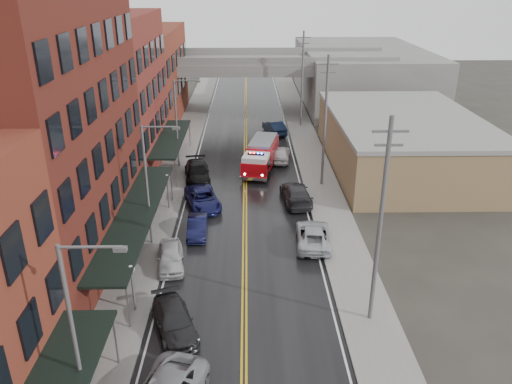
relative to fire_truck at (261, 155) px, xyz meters
name	(u,v)px	position (x,y,z in m)	size (l,w,h in m)	color
road	(245,208)	(-1.58, -9.24, -1.54)	(11.00, 160.00, 0.02)	black
sidewalk_left	(159,208)	(-8.88, -9.24, -1.48)	(3.00, 160.00, 0.15)	slate
sidewalk_right	(331,207)	(5.72, -9.24, -1.48)	(3.00, 160.00, 0.15)	slate
curb_left	(178,208)	(-7.23, -9.24, -1.48)	(0.30, 160.00, 0.15)	gray
curb_right	(311,207)	(4.07, -9.24, -1.48)	(0.30, 160.00, 0.15)	gray
brick_building_b	(37,130)	(-14.88, -16.24, 7.45)	(9.00, 20.00, 18.00)	#531816
brick_building_c	(109,94)	(-14.88, 1.26, 5.95)	(9.00, 15.00, 15.00)	maroon
brick_building_far	(144,76)	(-14.88, 18.76, 4.45)	(9.00, 20.00, 12.00)	brown
tan_building	(402,143)	(14.42, 0.76, 0.95)	(14.00, 22.00, 5.00)	#93734F
right_far_block	(361,74)	(16.42, 30.76, 2.45)	(18.00, 30.00, 8.00)	slate
awning_1	(136,214)	(-9.07, -16.24, 1.44)	(2.60, 18.00, 3.09)	black
awning_2	(171,138)	(-9.07, 1.26, 1.43)	(2.60, 13.00, 3.09)	black
globe_lamp_1	(132,278)	(-7.98, -23.24, 0.76)	(0.44, 0.44, 3.12)	#59595B
globe_lamp_2	(168,184)	(-7.98, -9.24, 0.76)	(0.44, 0.44, 3.12)	#59595B
street_lamp_0	(79,328)	(-8.13, -31.24, 3.63)	(2.64, 0.22, 9.00)	#59595B
street_lamp_1	(150,179)	(-8.13, -15.24, 3.63)	(2.64, 0.22, 9.00)	#59595B
street_lamp_2	(179,118)	(-8.13, 0.76, 3.63)	(2.64, 0.22, 9.00)	#59595B
utility_pole_0	(380,221)	(5.62, -24.24, 4.75)	(1.80, 0.24, 12.00)	#59595B
utility_pole_1	(325,120)	(5.62, -4.24, 4.75)	(1.80, 0.24, 12.00)	#59595B
utility_pole_2	(302,78)	(5.62, 15.76, 4.75)	(1.80, 0.24, 12.00)	#59595B
overpass	(245,71)	(-1.58, 22.76, 4.43)	(40.00, 10.00, 7.50)	slate
fire_truck	(261,155)	(0.00, 0.00, 0.00)	(4.38, 8.19, 2.86)	#BB0810
parked_car_left_3	(174,321)	(-5.43, -25.08, -0.85)	(1.95, 4.80, 1.39)	black
parked_car_left_4	(170,257)	(-6.58, -18.28, -0.82)	(1.72, 4.27, 1.45)	#BDBDBD
parked_car_left_5	(197,227)	(-5.18, -13.81, -0.88)	(1.42, 4.08, 1.34)	black
parked_car_left_6	(203,199)	(-5.18, -8.82, -0.80)	(2.48, 5.38, 1.49)	#131548
parked_car_left_7	(197,172)	(-6.19, -2.85, -0.72)	(2.33, 5.73, 1.66)	black
parked_car_right_0	(313,235)	(3.42, -15.44, -0.82)	(2.43, 5.27, 1.46)	#B4B9BD
parked_car_right_1	(296,194)	(2.83, -8.05, -0.74)	(2.27, 5.59, 1.62)	#29292C
parked_car_right_2	(281,154)	(2.18, 2.56, -0.76)	(1.87, 4.64, 1.58)	white
parked_car_right_3	(274,127)	(2.02, 12.42, -0.72)	(1.77, 5.07, 1.67)	black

